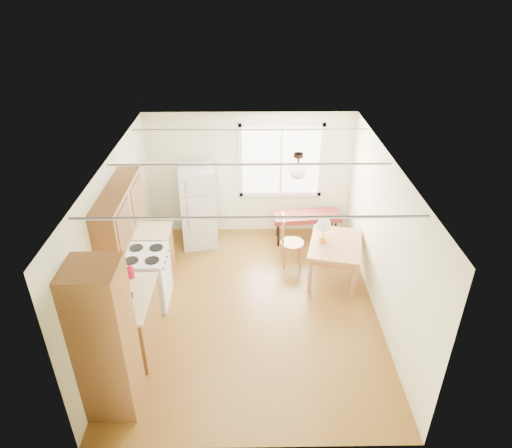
{
  "coord_description": "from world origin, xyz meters",
  "views": [
    {
      "loc": [
        0.0,
        -5.8,
        4.86
      ],
      "look_at": [
        0.09,
        0.7,
        1.15
      ],
      "focal_mm": 32.0,
      "sensor_mm": 36.0,
      "label": 1
    }
  ],
  "objects_px": {
    "bench": "(306,217)",
    "dining_table": "(335,248)",
    "refrigerator": "(198,207)",
    "chair": "(287,238)"
  },
  "relations": [
    {
      "from": "refrigerator",
      "to": "chair",
      "type": "distance_m",
      "value": 1.85
    },
    {
      "from": "refrigerator",
      "to": "dining_table",
      "type": "distance_m",
      "value": 2.75
    },
    {
      "from": "bench",
      "to": "dining_table",
      "type": "relative_size",
      "value": 1.03
    },
    {
      "from": "refrigerator",
      "to": "bench",
      "type": "height_order",
      "value": "refrigerator"
    },
    {
      "from": "refrigerator",
      "to": "chair",
      "type": "relative_size",
      "value": 1.62
    },
    {
      "from": "bench",
      "to": "chair",
      "type": "xyz_separation_m",
      "value": [
        -0.44,
        -0.81,
        0.02
      ]
    },
    {
      "from": "refrigerator",
      "to": "chair",
      "type": "height_order",
      "value": "refrigerator"
    },
    {
      "from": "dining_table",
      "to": "chair",
      "type": "relative_size",
      "value": 1.33
    },
    {
      "from": "bench",
      "to": "dining_table",
      "type": "xyz_separation_m",
      "value": [
        0.36,
        -1.24,
        0.07
      ]
    },
    {
      "from": "dining_table",
      "to": "bench",
      "type": "bearing_deg",
      "value": 119.62
    }
  ]
}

